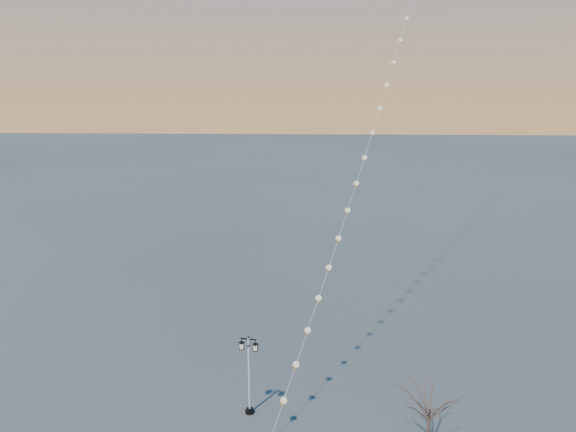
{
  "coord_description": "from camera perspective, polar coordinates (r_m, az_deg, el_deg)",
  "views": [
    {
      "loc": [
        2.07,
        -23.65,
        16.7
      ],
      "look_at": [
        0.82,
        4.32,
        9.67
      ],
      "focal_mm": 33.87,
      "sensor_mm": 36.0,
      "label": 1
    }
  ],
  "objects": [
    {
      "name": "ground",
      "position": [
        29.02,
        -2.15,
        -21.05
      ],
      "size": [
        300.0,
        300.0,
        0.0
      ],
      "primitive_type": "plane",
      "color": "#424443",
      "rests_on": "ground"
    },
    {
      "name": "street_lamp",
      "position": [
        28.64,
        -4.12,
        -15.92
      ],
      "size": [
        1.08,
        0.51,
        4.32
      ],
      "rotation": [
        0.0,
        0.0,
        -0.19
      ],
      "color": "black",
      "rests_on": "ground"
    },
    {
      "name": "bare_tree",
      "position": [
        26.97,
        14.69,
        -18.42
      ],
      "size": [
        2.09,
        2.09,
        3.47
      ],
      "rotation": [
        0.0,
        0.0,
        -0.31
      ],
      "color": "brown",
      "rests_on": "ground"
    }
  ]
}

